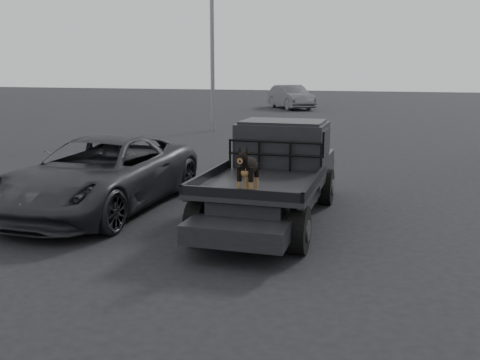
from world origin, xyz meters
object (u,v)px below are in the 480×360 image
(flatbed_ute, at_px, (272,196))
(parked_suv, at_px, (101,174))
(dog, at_px, (248,170))
(distant_car_a, at_px, (291,97))

(flatbed_ute, relative_size, parked_suv, 1.03)
(dog, distance_m, distant_car_a, 29.93)
(flatbed_ute, height_order, dog, dog)
(flatbed_ute, bearing_deg, distant_car_a, 100.31)
(parked_suv, distance_m, distant_car_a, 27.93)
(flatbed_ute, bearing_deg, dog, -89.06)
(flatbed_ute, relative_size, distant_car_a, 1.09)
(flatbed_ute, xyz_separation_m, dog, (0.03, -1.77, 0.83))
(dog, xyz_separation_m, distant_car_a, (-5.07, 29.49, -0.47))
(dog, bearing_deg, distant_car_a, 99.76)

